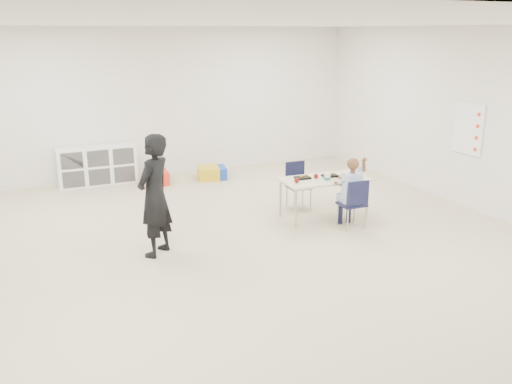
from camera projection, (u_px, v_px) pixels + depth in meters
name	position (u px, v px, depth m)	size (l,w,h in m)	color
room	(250.00, 148.00, 6.34)	(9.00, 9.02, 2.80)	beige
table	(324.00, 197.00, 8.17)	(1.34, 0.71, 0.60)	beige
chair_near	(352.00, 203.00, 7.72)	(0.35, 0.33, 0.72)	black
chair_far	(299.00, 186.00, 8.59)	(0.35, 0.33, 0.72)	black
child	(352.00, 189.00, 7.66)	(0.48, 0.48, 1.14)	#ACC8E8
lunch_tray_near	(330.00, 176.00, 8.18)	(0.22, 0.16, 0.03)	black
lunch_tray_far	(303.00, 178.00, 8.06)	(0.22, 0.16, 0.03)	black
milk_carton	(327.00, 177.00, 7.98)	(0.07, 0.07, 0.10)	white
bread_roll	(342.00, 176.00, 8.08)	(0.09, 0.09, 0.07)	tan
apple_near	(316.00, 176.00, 8.08)	(0.07, 0.07, 0.07)	maroon
apple_far	(297.00, 181.00, 7.83)	(0.07, 0.07, 0.07)	maroon
cubby_shelf	(97.00, 165.00, 9.91)	(1.40, 0.40, 0.70)	white
rules_poster	(468.00, 129.00, 8.46)	(0.02, 0.60, 0.80)	white
adult	(155.00, 196.00, 6.66)	(0.56, 0.37, 1.54)	black
bin_red	(157.00, 177.00, 9.99)	(0.39, 0.50, 0.25)	red
bin_yellow	(208.00, 173.00, 10.31)	(0.38, 0.49, 0.24)	gold
bin_blue	(216.00, 172.00, 10.37)	(0.36, 0.46, 0.22)	#173CB0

